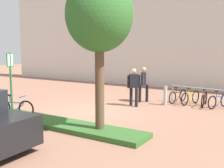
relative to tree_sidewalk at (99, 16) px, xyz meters
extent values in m
plane|color=#936651|center=(-2.13, 2.24, -3.57)|extent=(60.00, 60.00, 0.00)
cube|color=silver|center=(-2.13, 11.15, 1.43)|extent=(28.00, 1.20, 10.00)
cube|color=#336028|center=(-1.92, -0.07, -3.49)|extent=(7.00, 1.10, 0.16)
cylinder|color=brown|center=(0.00, 0.00, -2.17)|extent=(0.28, 0.28, 2.82)
ellipsoid|color=#2D6628|center=(0.00, 0.00, 0.05)|extent=(2.03, 2.03, 2.23)
cylinder|color=#2D7238|center=(-4.05, -0.07, -2.33)|extent=(0.08, 0.08, 2.48)
cube|color=#198C33|center=(-4.05, -0.07, -1.37)|extent=(0.12, 0.36, 0.52)
cube|color=white|center=(-4.05, -0.07, -1.37)|extent=(0.11, 0.30, 0.44)
torus|color=black|center=(-4.52, -0.13, -3.24)|extent=(0.65, 0.25, 0.66)
torus|color=black|center=(-3.54, 0.16, -3.24)|extent=(0.65, 0.25, 0.66)
cylinder|color=#194CA5|center=(-4.03, 0.02, -3.02)|extent=(0.81, 0.27, 0.04)
cylinder|color=#194CA5|center=(-3.93, 0.05, -3.28)|extent=(0.59, 0.21, 0.44)
cylinder|color=#194CA5|center=(-4.21, -0.03, -2.90)|extent=(0.04, 0.04, 0.28)
cube|color=black|center=(-4.21, -0.03, -2.74)|extent=(0.21, 0.13, 0.05)
cylinder|color=#194CA5|center=(-3.66, 0.13, -2.76)|extent=(0.16, 0.41, 0.04)
cylinder|color=#99999E|center=(0.10, 6.16, -3.17)|extent=(0.06, 0.06, 0.80)
cylinder|color=#99999E|center=(1.39, 5.97, -2.77)|extent=(2.58, 0.43, 0.06)
torus|color=black|center=(0.32, 5.61, -3.27)|extent=(0.18, 0.60, 0.61)
torus|color=black|center=(0.52, 6.53, -3.27)|extent=(0.18, 0.60, 0.61)
cylinder|color=black|center=(0.42, 6.07, -3.07)|extent=(0.20, 0.76, 0.03)
cylinder|color=black|center=(0.44, 6.16, -3.30)|extent=(0.15, 0.55, 0.40)
cylinder|color=black|center=(0.38, 5.91, -2.96)|extent=(0.03, 0.03, 0.26)
cube|color=black|center=(0.38, 5.91, -2.81)|extent=(0.11, 0.20, 0.05)
cylinder|color=black|center=(0.50, 6.42, -2.83)|extent=(0.39, 0.12, 0.04)
torus|color=black|center=(0.94, 5.52, -3.27)|extent=(0.21, 0.60, 0.61)
torus|color=black|center=(1.18, 6.43, -3.27)|extent=(0.21, 0.60, 0.61)
cylinder|color=gold|center=(1.06, 5.98, -3.07)|extent=(0.23, 0.75, 0.03)
cylinder|color=gold|center=(1.09, 6.07, -3.30)|extent=(0.18, 0.55, 0.40)
cylinder|color=gold|center=(1.02, 5.81, -2.96)|extent=(0.03, 0.03, 0.26)
cube|color=black|center=(1.02, 5.81, -2.81)|extent=(0.12, 0.20, 0.05)
cylinder|color=gold|center=(1.16, 6.32, -2.83)|extent=(0.38, 0.14, 0.04)
torus|color=black|center=(1.76, 5.47, -3.27)|extent=(0.11, 0.61, 0.61)
torus|color=black|center=(1.67, 6.41, -3.27)|extent=(0.11, 0.61, 0.61)
cylinder|color=red|center=(1.71, 5.94, -3.07)|extent=(0.11, 0.77, 0.03)
cylinder|color=red|center=(1.71, 6.03, -3.30)|extent=(0.09, 0.56, 0.40)
cylinder|color=red|center=(1.73, 5.77, -2.96)|extent=(0.03, 0.03, 0.26)
cube|color=black|center=(1.73, 5.77, -2.81)|extent=(0.09, 0.19, 0.05)
cylinder|color=red|center=(1.68, 6.29, -2.83)|extent=(0.39, 0.07, 0.04)
torus|color=black|center=(2.18, 5.40, -3.27)|extent=(0.28, 0.58, 0.61)
cylinder|color=#194CA5|center=(2.36, 5.84, -3.07)|extent=(0.32, 0.73, 0.03)
cylinder|color=#194CA5|center=(2.39, 5.92, -3.30)|extent=(0.24, 0.53, 0.40)
cylinder|color=#194CA5|center=(2.29, 5.68, -2.96)|extent=(0.03, 0.03, 0.26)
cube|color=black|center=(2.29, 5.68, -2.81)|extent=(0.14, 0.20, 0.05)
cylinder|color=#194CA5|center=(2.49, 6.17, -2.83)|extent=(0.37, 0.18, 0.04)
cylinder|color=#ADADB2|center=(0.13, 5.17, -3.12)|extent=(0.16, 0.16, 0.90)
cylinder|color=black|center=(-1.19, 4.27, -3.15)|extent=(0.14, 0.14, 0.85)
cylinder|color=black|center=(-0.85, 4.13, -3.15)|extent=(0.14, 0.14, 0.85)
cube|color=black|center=(-1.02, 4.20, -2.41)|extent=(0.46, 0.44, 0.62)
cylinder|color=black|center=(-1.22, 4.03, -2.45)|extent=(0.09, 0.09, 0.59)
cylinder|color=black|center=(-0.82, 4.37, -2.45)|extent=(0.09, 0.09, 0.59)
sphere|color=tan|center=(-1.02, 4.20, -1.96)|extent=(0.22, 0.22, 0.22)
cylinder|color=black|center=(-1.19, 5.18, -3.15)|extent=(0.14, 0.14, 0.85)
cylinder|color=black|center=(-0.95, 5.47, -3.15)|extent=(0.14, 0.14, 0.85)
cube|color=#2D2D38|center=(-1.07, 5.33, -2.41)|extent=(0.37, 0.46, 0.62)
cylinder|color=#2D2D38|center=(-0.98, 5.09, -2.45)|extent=(0.09, 0.09, 0.59)
cylinder|color=#2D2D38|center=(-1.16, 5.57, -2.45)|extent=(0.09, 0.09, 0.59)
sphere|color=tan|center=(-1.07, 5.33, -1.96)|extent=(0.22, 0.22, 0.22)
cylinder|color=black|center=(-1.05, -2.04, -3.25)|extent=(0.65, 0.24, 0.64)
camera|label=1|loc=(4.79, -6.93, -0.92)|focal=44.65mm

